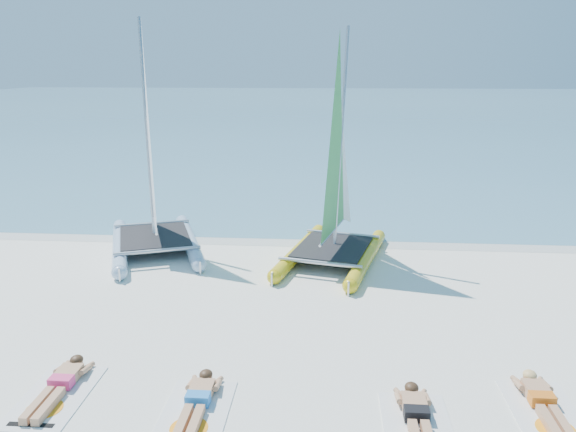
# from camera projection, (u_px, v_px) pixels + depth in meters

# --- Properties ---
(ground) EXTENTS (140.00, 140.00, 0.00)m
(ground) POSITION_uv_depth(u_px,v_px,m) (251.00, 318.00, 11.69)
(ground) COLOR white
(ground) RESTS_ON ground
(sea) EXTENTS (140.00, 115.00, 0.01)m
(sea) POSITION_uv_depth(u_px,v_px,m) (320.00, 106.00, 72.33)
(sea) COLOR #71ACBD
(sea) RESTS_ON ground
(wet_sand_strip) EXTENTS (140.00, 1.40, 0.01)m
(wet_sand_strip) POSITION_uv_depth(u_px,v_px,m) (276.00, 239.00, 16.98)
(wet_sand_strip) COLOR silver
(wet_sand_strip) RESTS_ON ground
(catamaran_blue) EXTENTS (3.87, 5.36, 6.62)m
(catamaran_blue) POSITION_uv_depth(u_px,v_px,m) (151.00, 181.00, 15.59)
(catamaran_blue) COLOR #A3BAD6
(catamaran_blue) RESTS_ON ground
(catamaran_yellow) EXTENTS (3.24, 5.09, 6.31)m
(catamaran_yellow) POSITION_uv_depth(u_px,v_px,m) (338.00, 185.00, 15.02)
(catamaran_yellow) COLOR yellow
(catamaran_yellow) RESTS_ON ground
(towel_a) EXTENTS (1.00, 1.85, 0.02)m
(towel_a) POSITION_uv_depth(u_px,v_px,m) (55.00, 396.00, 8.90)
(towel_a) COLOR silver
(towel_a) RESTS_ON ground
(sunbather_a) EXTENTS (0.37, 1.73, 0.26)m
(sunbather_a) POSITION_uv_depth(u_px,v_px,m) (60.00, 384.00, 9.06)
(sunbather_a) COLOR tan
(sunbather_a) RESTS_ON towel_a
(towel_b) EXTENTS (1.00, 1.85, 0.02)m
(towel_b) POSITION_uv_depth(u_px,v_px,m) (195.00, 414.00, 8.44)
(towel_b) COLOR silver
(towel_b) RESTS_ON ground
(sunbather_b) EXTENTS (0.37, 1.73, 0.26)m
(sunbather_b) POSITION_uv_depth(u_px,v_px,m) (197.00, 401.00, 8.60)
(sunbather_b) COLOR tan
(sunbather_b) RESTS_ON towel_b
(towel_c) EXTENTS (1.00, 1.85, 0.02)m
(towel_c) POSITION_uv_depth(u_px,v_px,m) (418.00, 430.00, 8.08)
(towel_c) COLOR silver
(towel_c) RESTS_ON ground
(sunbather_c) EXTENTS (0.37, 1.73, 0.26)m
(sunbather_c) POSITION_uv_depth(u_px,v_px,m) (417.00, 416.00, 8.23)
(sunbather_c) COLOR tan
(sunbather_c) RESTS_ON towel_c
(towel_d) EXTENTS (1.00, 1.85, 0.02)m
(towel_d) POSITION_uv_depth(u_px,v_px,m) (547.00, 415.00, 8.43)
(towel_d) COLOR silver
(towel_d) RESTS_ON ground
(sunbather_d) EXTENTS (0.37, 1.73, 0.26)m
(sunbather_d) POSITION_uv_depth(u_px,v_px,m) (543.00, 401.00, 8.59)
(sunbather_d) COLOR tan
(sunbather_d) RESTS_ON towel_d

